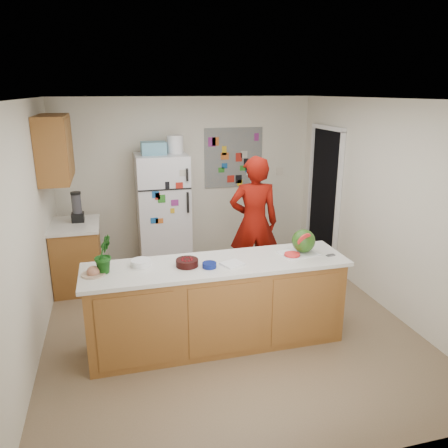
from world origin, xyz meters
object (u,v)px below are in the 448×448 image
object	(u,v)px
watermelon	(304,241)
cherry_bowl	(187,263)
person	(254,223)
refrigerator	(163,211)

from	to	relation	value
watermelon	cherry_bowl	size ratio (longest dim) A/B	1.11
person	watermelon	xyz separation A→B (m)	(0.13, -1.25, 0.16)
person	cherry_bowl	distance (m)	1.72
refrigerator	cherry_bowl	xyz separation A→B (m)	(-0.06, -2.39, 0.11)
person	watermelon	size ratio (longest dim) A/B	7.25
refrigerator	watermelon	bearing A→B (deg)	-62.77
refrigerator	watermelon	size ratio (longest dim) A/B	6.87
person	refrigerator	bearing A→B (deg)	-36.48
refrigerator	cherry_bowl	bearing A→B (deg)	-91.36
watermelon	refrigerator	bearing A→B (deg)	117.23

